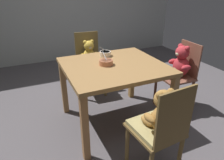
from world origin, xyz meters
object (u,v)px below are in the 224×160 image
object	(u,v)px
teddy_chair_near_right	(180,67)
porridge_bowl_cream_far_center	(105,54)
teddy_chair_near_front	(160,122)
dining_table	(114,73)
teddy_chair_far_center	(90,58)
porridge_bowl_terracotta_center	(106,62)

from	to	relation	value
teddy_chair_near_right	porridge_bowl_cream_far_center	xyz separation A→B (m)	(-0.87, 0.34, 0.19)
teddy_chair_near_front	dining_table	bearing A→B (deg)	-4.38
dining_table	teddy_chair_near_front	world-z (taller)	teddy_chair_near_front
teddy_chair_far_center	porridge_bowl_terracotta_center	bearing A→B (deg)	-2.14
dining_table	porridge_bowl_cream_far_center	size ratio (longest dim) A/B	7.30
dining_table	teddy_chair_far_center	xyz separation A→B (m)	(0.00, 0.86, -0.09)
teddy_chair_far_center	dining_table	bearing A→B (deg)	3.37
porridge_bowl_terracotta_center	porridge_bowl_cream_far_center	bearing A→B (deg)	69.14
teddy_chair_near_right	porridge_bowl_terracotta_center	xyz separation A→B (m)	(-0.98, 0.06, 0.19)
porridge_bowl_terracotta_center	porridge_bowl_cream_far_center	world-z (taller)	porridge_bowl_terracotta_center
dining_table	teddy_chair_near_right	bearing A→B (deg)	-2.28
teddy_chair_near_right	porridge_bowl_terracotta_center	size ratio (longest dim) A/B	5.53
teddy_chair_near_right	teddy_chair_near_front	size ratio (longest dim) A/B	0.97
teddy_chair_near_front	teddy_chair_near_right	bearing A→B (deg)	-52.57
teddy_chair_far_center	porridge_bowl_cream_far_center	distance (m)	0.60
dining_table	teddy_chair_near_right	world-z (taller)	teddy_chair_near_right
porridge_bowl_cream_far_center	dining_table	bearing A→B (deg)	-94.87
teddy_chair_near_right	teddy_chair_near_front	bearing A→B (deg)	44.04
porridge_bowl_terracotta_center	teddy_chair_far_center	bearing A→B (deg)	84.48
teddy_chair_far_center	teddy_chair_near_front	bearing A→B (deg)	3.64
porridge_bowl_cream_far_center	teddy_chair_far_center	bearing A→B (deg)	92.68
dining_table	porridge_bowl_terracotta_center	xyz separation A→B (m)	(-0.08, 0.03, 0.13)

